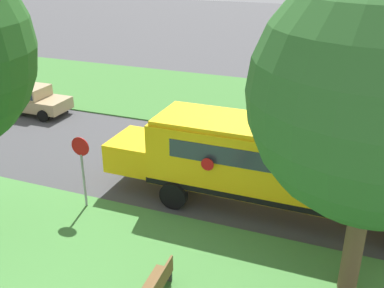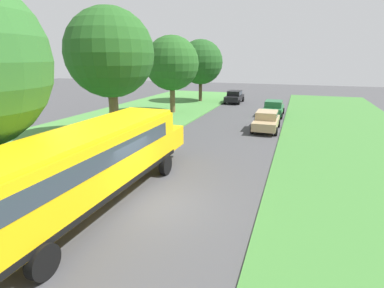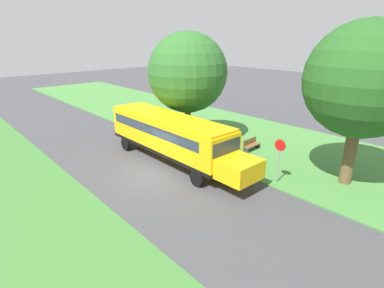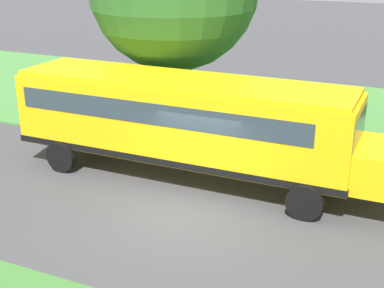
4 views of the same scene
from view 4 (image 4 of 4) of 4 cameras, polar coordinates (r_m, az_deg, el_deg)
The scene contains 4 objects.
ground_plane at distance 14.82m, azimuth -0.89°, elevation -7.26°, with size 120.00×120.00×0.00m, color #424244.
grass_verge at distance 23.58m, azimuth 9.44°, elevation 3.33°, with size 12.00×80.00×0.08m, color #47843D.
school_bus at distance 16.24m, azimuth -0.23°, elevation 2.67°, with size 2.85×12.42×3.16m.
park_bench at distance 21.11m, azimuth 12.40°, elevation 2.31°, with size 1.62×0.57×0.92m.
Camera 4 is at (11.86, 5.57, 6.92)m, focal length 50.00 mm.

